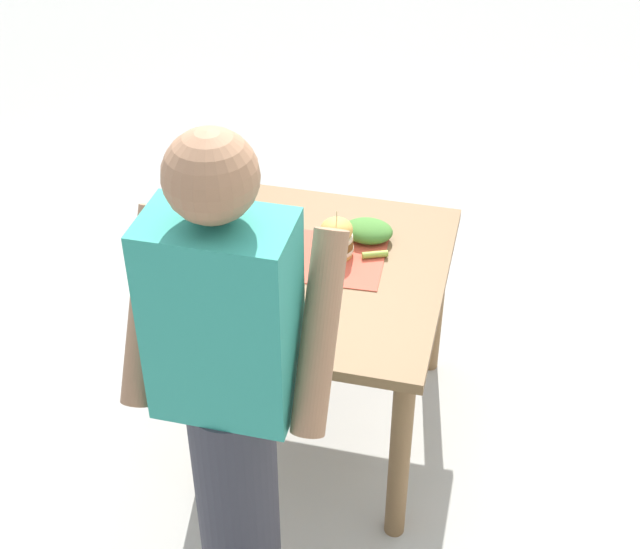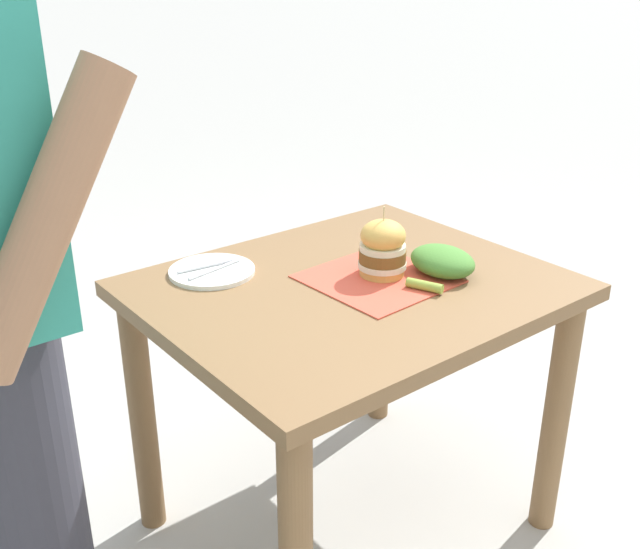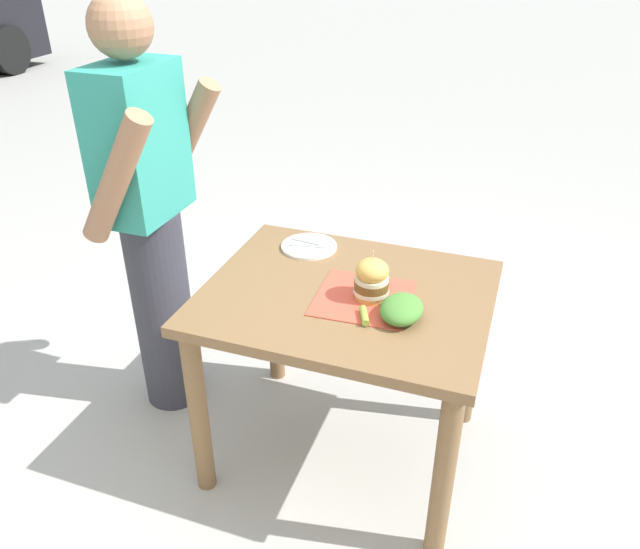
{
  "view_description": "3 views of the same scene",
  "coord_description": "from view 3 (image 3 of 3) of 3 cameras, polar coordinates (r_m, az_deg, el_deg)",
  "views": [
    {
      "loc": [
        -0.56,
        2.42,
        2.56
      ],
      "look_at": [
        0.0,
        0.1,
        0.8
      ],
      "focal_mm": 50.0,
      "sensor_mm": 36.0,
      "label": 1
    },
    {
      "loc": [
        -1.28,
        1.11,
        1.51
      ],
      "look_at": [
        0.0,
        0.1,
        0.8
      ],
      "focal_mm": 42.0,
      "sensor_mm": 36.0,
      "label": 2
    },
    {
      "loc": [
        -1.78,
        -0.53,
        1.89
      ],
      "look_at": [
        0.0,
        0.1,
        0.8
      ],
      "focal_mm": 35.0,
      "sensor_mm": 36.0,
      "label": 3
    }
  ],
  "objects": [
    {
      "name": "diner_across_table",
      "position": [
        2.51,
        -15.29,
        5.11
      ],
      "size": [
        0.55,
        0.35,
        1.69
      ],
      "color": "#33333D",
      "rests_on": "ground"
    },
    {
      "name": "sandwich",
      "position": [
        2.11,
        4.75,
        -0.43
      ],
      "size": [
        0.12,
        0.12,
        0.18
      ],
      "color": "gold",
      "rests_on": "serving_paper"
    },
    {
      "name": "patio_table",
      "position": [
        2.26,
        2.4,
        -4.47
      ],
      "size": [
        0.82,
        0.99,
        0.75
      ],
      "color": "brown",
      "rests_on": "ground"
    },
    {
      "name": "side_plate_with_forks",
      "position": [
        2.47,
        -1.0,
        2.59
      ],
      "size": [
        0.22,
        0.22,
        0.02
      ],
      "color": "white",
      "rests_on": "patio_table"
    },
    {
      "name": "ground_plane",
      "position": [
        2.66,
        2.11,
        -15.58
      ],
      "size": [
        80.0,
        80.0,
        0.0
      ],
      "primitive_type": "plane",
      "color": "#ADAAA3"
    },
    {
      "name": "pickle_spear",
      "position": [
        2.03,
        4.07,
        -3.76
      ],
      "size": [
        0.09,
        0.06,
        0.02
      ],
      "primitive_type": "cylinder",
      "rotation": [
        0.0,
        1.57,
        0.39
      ],
      "color": "#8EA83D",
      "rests_on": "serving_paper"
    },
    {
      "name": "serving_paper",
      "position": [
        2.15,
        3.96,
        -2.15
      ],
      "size": [
        0.34,
        0.34,
        0.0
      ],
      "primitive_type": "cube",
      "rotation": [
        0.0,
        0.0,
        0.05
      ],
      "color": "#D64C38",
      "rests_on": "patio_table"
    },
    {
      "name": "side_salad",
      "position": [
        2.04,
        7.47,
        -3.15
      ],
      "size": [
        0.18,
        0.14,
        0.07
      ],
      "primitive_type": "ellipsoid",
      "color": "#477F33",
      "rests_on": "patio_table"
    }
  ]
}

